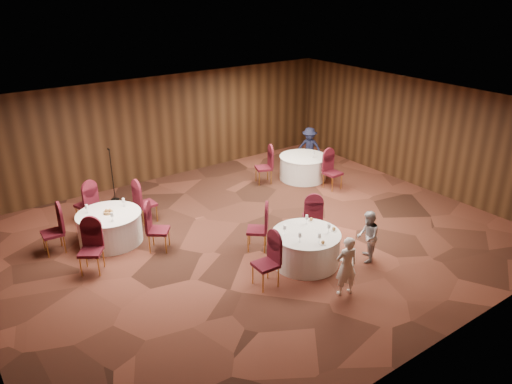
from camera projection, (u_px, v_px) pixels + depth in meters
ground at (254, 237)px, 12.27m from camera, size 12.00×12.00×0.00m
room_shell at (254, 162)px, 11.49m from camera, size 12.00×12.00×12.00m
table_main at (306, 248)px, 11.05m from camera, size 1.52×1.52×0.74m
table_left at (110, 227)px, 11.96m from camera, size 1.52×1.52×0.74m
table_right at (303, 167)px, 15.72m from camera, size 1.49×1.49×0.74m
chairs_main at (279, 236)px, 11.31m from camera, size 2.85×1.97×1.00m
chairs_left at (108, 223)px, 11.88m from camera, size 2.96×3.12×1.00m
chairs_right at (298, 170)px, 15.13m from camera, size 2.02×2.18×1.00m
tabletop_main at (314, 229)px, 10.87m from camera, size 1.09×1.11×0.22m
tabletop_left at (108, 210)px, 11.79m from camera, size 0.93×0.84×0.22m
tabletop_right at (313, 153)px, 15.40m from camera, size 0.08×0.08×0.22m
mic_stand at (113, 185)px, 14.17m from camera, size 0.24×0.24×1.54m
woman_a at (346, 266)px, 9.85m from camera, size 0.53×0.42×1.29m
woman_b at (368, 237)px, 11.06m from camera, size 0.73×0.73×1.20m
man_c at (309, 148)px, 16.54m from camera, size 0.88×1.02×1.36m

